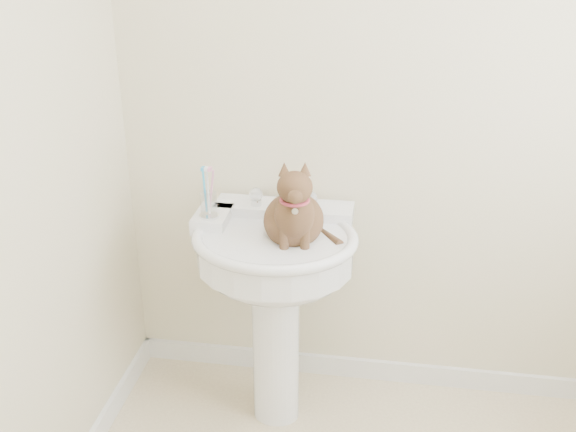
% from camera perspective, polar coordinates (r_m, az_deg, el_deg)
% --- Properties ---
extents(wall_back, '(2.20, 0.00, 2.50)m').
position_cam_1_polar(wall_back, '(2.45, 10.81, 10.38)').
color(wall_back, beige).
rests_on(wall_back, ground).
extents(baseboard_back, '(2.20, 0.02, 0.09)m').
position_cam_1_polar(baseboard_back, '(2.97, 8.96, -12.86)').
color(baseboard_back, white).
rests_on(baseboard_back, floor).
extents(pedestal_sink, '(0.60, 0.59, 0.83)m').
position_cam_1_polar(pedestal_sink, '(2.43, -1.13, -4.61)').
color(pedestal_sink, white).
rests_on(pedestal_sink, floor).
extents(faucet, '(0.28, 0.12, 0.14)m').
position_cam_1_polar(faucet, '(2.46, -0.51, 1.49)').
color(faucet, silver).
rests_on(faucet, pedestal_sink).
extents(soap_bar, '(0.10, 0.07, 0.03)m').
position_cam_1_polar(soap_bar, '(2.55, 0.42, 1.65)').
color(soap_bar, orange).
rests_on(soap_bar, pedestal_sink).
extents(toothbrush_cup, '(0.07, 0.07, 0.19)m').
position_cam_1_polar(toothbrush_cup, '(2.41, -6.73, 1.01)').
color(toothbrush_cup, silver).
rests_on(toothbrush_cup, pedestal_sink).
extents(cat, '(0.23, 0.29, 0.42)m').
position_cam_1_polar(cat, '(2.30, 0.50, 0.03)').
color(cat, '#573222').
rests_on(cat, pedestal_sink).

